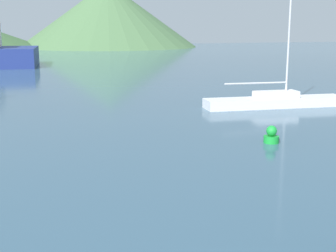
# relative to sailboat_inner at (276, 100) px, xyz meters

# --- Properties ---
(sailboat_inner) EXTENTS (8.80, 2.41, 8.58)m
(sailboat_inner) POSITION_rel_sailboat_inner_xyz_m (0.00, 0.00, 0.00)
(sailboat_inner) COLOR silver
(sailboat_inner) RESTS_ON ground_plane
(buoy_marker) EXTENTS (0.63, 0.63, 0.73)m
(buoy_marker) POSITION_rel_sailboat_inner_xyz_m (-4.85, -7.66, -0.11)
(buoy_marker) COLOR green
(buoy_marker) RESTS_ON ground_plane
(hill_central) EXTENTS (40.76, 40.76, 14.45)m
(hill_central) POSITION_rel_sailboat_inner_xyz_m (7.20, 85.12, 6.82)
(hill_central) COLOR #476B42
(hill_central) RESTS_ON ground_plane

